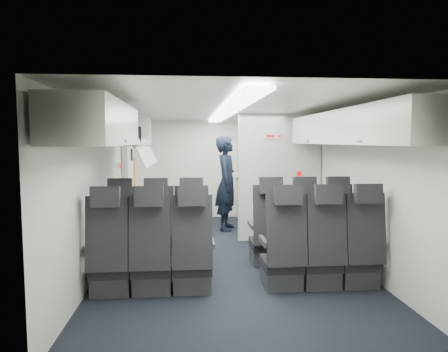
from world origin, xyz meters
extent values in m
cube|color=black|center=(0.00, 0.00, -0.01)|extent=(3.40, 6.00, 0.01)
cube|color=white|center=(0.00, 0.00, 2.15)|extent=(3.40, 6.00, 0.01)
cube|color=silver|center=(0.00, 3.00, 1.07)|extent=(3.40, 0.01, 2.15)
cube|color=silver|center=(0.00, -3.00, 1.07)|extent=(3.40, 0.01, 2.15)
cube|color=silver|center=(-1.70, 0.00, 1.07)|extent=(0.01, 6.00, 2.15)
cube|color=silver|center=(1.70, 0.00, 1.07)|extent=(0.01, 6.00, 2.15)
cube|color=white|center=(0.00, 0.00, 2.11)|extent=(0.25, 5.52, 0.03)
cube|color=black|center=(-1.42, -0.45, 0.27)|extent=(0.44, 0.46, 0.12)
cube|color=#2D2D33|center=(-1.42, -0.45, 0.11)|extent=(0.42, 0.42, 0.22)
cube|color=black|center=(-1.42, -0.67, 0.72)|extent=(0.44, 0.20, 0.80)
cube|color=black|center=(-1.42, -0.72, 1.12)|extent=(0.30, 0.12, 0.23)
cube|color=#2D2D33|center=(-1.64, -0.48, 0.55)|extent=(0.05, 0.40, 0.06)
cube|color=#2D2D33|center=(-1.20, -0.48, 0.55)|extent=(0.05, 0.40, 0.06)
cube|color=black|center=(-0.97, -0.45, 0.27)|extent=(0.44, 0.46, 0.12)
cube|color=#2D2D33|center=(-0.97, -0.45, 0.11)|extent=(0.42, 0.42, 0.22)
cube|color=black|center=(-0.97, -0.67, 0.72)|extent=(0.44, 0.20, 0.80)
cube|color=black|center=(-0.97, -0.72, 1.12)|extent=(0.30, 0.12, 0.23)
cube|color=#2D2D33|center=(-1.19, -0.48, 0.55)|extent=(0.05, 0.40, 0.06)
cube|color=#2D2D33|center=(-0.75, -0.48, 0.55)|extent=(0.05, 0.40, 0.06)
cube|color=black|center=(-0.52, -0.45, 0.27)|extent=(0.44, 0.46, 0.12)
cube|color=#2D2D33|center=(-0.52, -0.45, 0.11)|extent=(0.42, 0.42, 0.22)
cube|color=black|center=(-0.52, -0.67, 0.72)|extent=(0.44, 0.20, 0.80)
cube|color=black|center=(-0.52, -0.72, 1.12)|extent=(0.30, 0.12, 0.23)
cube|color=#2D2D33|center=(-0.74, -0.48, 0.55)|extent=(0.05, 0.40, 0.06)
cube|color=#2D2D33|center=(-0.30, -0.48, 0.55)|extent=(0.05, 0.40, 0.06)
cube|color=black|center=(0.52, -0.45, 0.27)|extent=(0.44, 0.46, 0.12)
cube|color=#2D2D33|center=(0.52, -0.45, 0.11)|extent=(0.42, 0.42, 0.22)
cube|color=black|center=(0.52, -0.67, 0.72)|extent=(0.44, 0.20, 0.80)
cube|color=black|center=(0.52, -0.72, 1.12)|extent=(0.30, 0.12, 0.23)
cube|color=#2D2D33|center=(0.30, -0.48, 0.55)|extent=(0.05, 0.40, 0.06)
cube|color=#2D2D33|center=(0.74, -0.48, 0.55)|extent=(0.05, 0.40, 0.06)
cube|color=black|center=(0.97, -0.45, 0.27)|extent=(0.44, 0.46, 0.12)
cube|color=#2D2D33|center=(0.97, -0.45, 0.11)|extent=(0.42, 0.42, 0.22)
cube|color=black|center=(0.97, -0.67, 0.72)|extent=(0.44, 0.20, 0.80)
cube|color=black|center=(0.97, -0.72, 1.12)|extent=(0.30, 0.12, 0.23)
cube|color=#2D2D33|center=(0.75, -0.48, 0.55)|extent=(0.05, 0.40, 0.06)
cube|color=#2D2D33|center=(1.19, -0.48, 0.55)|extent=(0.05, 0.40, 0.06)
cube|color=black|center=(1.42, -0.45, 0.27)|extent=(0.44, 0.46, 0.12)
cube|color=#2D2D33|center=(1.42, -0.45, 0.11)|extent=(0.42, 0.42, 0.22)
cube|color=black|center=(1.42, -0.67, 0.72)|extent=(0.44, 0.20, 0.80)
cube|color=black|center=(1.42, -0.72, 1.12)|extent=(0.30, 0.12, 0.23)
cube|color=#2D2D33|center=(1.20, -0.48, 0.55)|extent=(0.05, 0.40, 0.06)
cube|color=#2D2D33|center=(1.64, -0.48, 0.55)|extent=(0.05, 0.40, 0.06)
cube|color=black|center=(-1.42, -1.35, 0.27)|extent=(0.44, 0.46, 0.12)
cube|color=#2D2D33|center=(-1.42, -1.35, 0.11)|extent=(0.42, 0.42, 0.22)
cube|color=black|center=(-1.42, -1.57, 0.72)|extent=(0.44, 0.20, 0.80)
cube|color=black|center=(-1.42, -1.62, 1.12)|extent=(0.30, 0.12, 0.23)
cube|color=#2D2D33|center=(-1.64, -1.38, 0.55)|extent=(0.05, 0.40, 0.06)
cube|color=#2D2D33|center=(-1.20, -1.38, 0.55)|extent=(0.05, 0.40, 0.06)
cube|color=black|center=(-0.97, -1.35, 0.27)|extent=(0.44, 0.46, 0.12)
cube|color=#2D2D33|center=(-0.97, -1.35, 0.11)|extent=(0.42, 0.42, 0.22)
cube|color=black|center=(-0.97, -1.57, 0.72)|extent=(0.44, 0.20, 0.80)
cube|color=black|center=(-0.97, -1.62, 1.12)|extent=(0.30, 0.12, 0.23)
cube|color=#2D2D33|center=(-1.19, -1.38, 0.55)|extent=(0.05, 0.40, 0.06)
cube|color=#2D2D33|center=(-0.75, -1.38, 0.55)|extent=(0.05, 0.40, 0.06)
cube|color=black|center=(-0.52, -1.35, 0.27)|extent=(0.44, 0.46, 0.12)
cube|color=#2D2D33|center=(-0.52, -1.35, 0.11)|extent=(0.42, 0.42, 0.22)
cube|color=black|center=(-0.52, -1.57, 0.72)|extent=(0.44, 0.20, 0.80)
cube|color=black|center=(-0.52, -1.62, 1.12)|extent=(0.30, 0.12, 0.23)
cube|color=#2D2D33|center=(-0.74, -1.38, 0.55)|extent=(0.05, 0.40, 0.06)
cube|color=#2D2D33|center=(-0.30, -1.38, 0.55)|extent=(0.05, 0.40, 0.06)
cube|color=black|center=(0.52, -1.35, 0.27)|extent=(0.44, 0.46, 0.12)
cube|color=#2D2D33|center=(0.52, -1.35, 0.11)|extent=(0.42, 0.42, 0.22)
cube|color=black|center=(0.52, -1.57, 0.72)|extent=(0.44, 0.20, 0.80)
cube|color=black|center=(0.52, -1.62, 1.12)|extent=(0.30, 0.12, 0.23)
cube|color=#2D2D33|center=(0.30, -1.38, 0.55)|extent=(0.05, 0.40, 0.06)
cube|color=#2D2D33|center=(0.74, -1.38, 0.55)|extent=(0.05, 0.40, 0.06)
cube|color=black|center=(0.97, -1.35, 0.27)|extent=(0.44, 0.46, 0.12)
cube|color=#2D2D33|center=(0.97, -1.35, 0.11)|extent=(0.42, 0.42, 0.22)
cube|color=black|center=(0.97, -1.57, 0.72)|extent=(0.44, 0.20, 0.80)
cube|color=black|center=(0.97, -1.62, 1.12)|extent=(0.30, 0.12, 0.23)
cube|color=#2D2D33|center=(0.75, -1.38, 0.55)|extent=(0.05, 0.40, 0.06)
cube|color=#2D2D33|center=(1.19, -1.38, 0.55)|extent=(0.05, 0.40, 0.06)
cube|color=black|center=(1.42, -1.35, 0.27)|extent=(0.44, 0.46, 0.12)
cube|color=#2D2D33|center=(1.42, -1.35, 0.11)|extent=(0.42, 0.42, 0.22)
cube|color=black|center=(1.42, -1.57, 0.72)|extent=(0.44, 0.20, 0.80)
cube|color=black|center=(1.42, -1.62, 1.12)|extent=(0.30, 0.12, 0.23)
cube|color=#2D2D33|center=(1.20, -1.38, 0.55)|extent=(0.05, 0.40, 0.06)
cube|color=#2D2D33|center=(1.64, -1.38, 0.55)|extent=(0.05, 0.40, 0.06)
cube|color=silver|center=(-1.40, -2.00, 1.86)|extent=(0.52, 1.80, 0.40)
cylinder|color=slate|center=(-1.15, -2.00, 1.70)|extent=(0.04, 0.10, 0.04)
cube|color=#9E9E93|center=(-1.40, -0.25, 1.66)|extent=(0.52, 1.70, 0.04)
cube|color=silver|center=(-1.66, -0.25, 1.86)|extent=(0.06, 1.70, 0.44)
cube|color=silver|center=(-1.40, -1.08, 1.86)|extent=(0.52, 0.04, 0.40)
cube|color=silver|center=(-1.40, 0.58, 1.86)|extent=(0.52, 0.04, 0.40)
cube|color=silver|center=(-1.15, -0.25, 1.55)|extent=(0.21, 1.61, 0.38)
cube|color=silver|center=(1.40, -2.00, 1.86)|extent=(0.52, 1.80, 0.40)
cylinder|color=slate|center=(1.15, -2.00, 1.70)|extent=(0.04, 0.10, 0.04)
cube|color=silver|center=(1.40, -0.25, 1.86)|extent=(0.52, 1.70, 0.40)
cylinder|color=slate|center=(1.15, -0.25, 1.70)|extent=(0.04, 0.10, 0.04)
cube|color=silver|center=(0.98, 0.80, 1.07)|extent=(1.40, 0.12, 2.13)
cube|color=white|center=(0.85, 0.73, 1.78)|extent=(0.24, 0.01, 0.10)
cube|color=red|center=(0.80, 0.72, 1.78)|extent=(0.13, 0.01, 0.04)
cube|color=red|center=(0.95, 0.72, 1.78)|extent=(0.05, 0.01, 0.03)
cylinder|color=white|center=(1.30, 0.73, 1.15)|extent=(0.11, 0.01, 0.11)
cylinder|color=red|center=(1.30, 0.72, 1.15)|extent=(0.09, 0.01, 0.09)
cube|color=#939399|center=(0.95, 2.72, 0.95)|extent=(0.85, 0.50, 1.90)
cube|color=#3F3F42|center=(0.95, 2.46, 0.50)|extent=(0.80, 0.01, 0.02)
cube|color=#3F3F42|center=(0.95, 2.46, 1.00)|extent=(0.80, 0.01, 0.02)
cube|color=#3F3F42|center=(0.95, 2.46, 1.50)|extent=(0.80, 0.01, 0.02)
cube|color=silver|center=(-1.64, 1.55, 0.95)|extent=(0.10, 0.92, 1.86)
cylinder|color=black|center=(-1.58, 1.55, 1.45)|extent=(0.03, 0.22, 0.22)
cube|color=gold|center=(-1.58, 1.85, 1.00)|extent=(0.02, 0.10, 0.75)
cylinder|color=white|center=(-1.67, 0.80, 1.30)|extent=(0.01, 0.11, 0.11)
cylinder|color=red|center=(-1.66, 0.80, 1.30)|extent=(0.01, 0.09, 0.09)
imported|color=black|center=(0.17, 1.71, 0.90)|extent=(0.58, 0.74, 1.80)
cube|color=black|center=(-1.40, -0.25, 1.78)|extent=(0.44, 0.35, 0.23)
cube|color=white|center=(0.36, 1.66, 1.06)|extent=(0.18, 0.06, 0.13)
camera|label=1|loc=(-0.55, -5.82, 1.70)|focal=32.00mm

